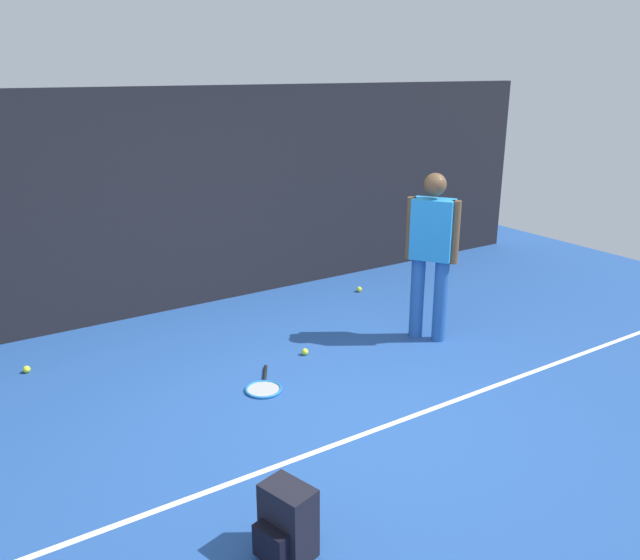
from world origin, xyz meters
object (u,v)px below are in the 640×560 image
Objects in this scene: backpack at (286,523)px; tennis_ball_near_player at (359,289)px; tennis_ball_by_fence at (305,352)px; tennis_racket at (264,388)px; tennis_player at (432,247)px; tennis_ball_mid_court at (27,369)px.

backpack is 4.59m from tennis_ball_near_player.
tennis_racket is at bearing -149.28° from tennis_ball_by_fence.
tennis_ball_mid_court is (-3.61, 1.39, -0.93)m from tennis_player.
backpack is 2.70m from tennis_ball_by_fence.
backpack reaches higher than tennis_ball_by_fence.
tennis_ball_near_player is at bearing 38.03° from tennis_ball_by_fence.
tennis_player reaches higher than tennis_ball_mid_court.
tennis_ball_by_fence is at bearing -141.97° from tennis_ball_near_player.
tennis_racket is 2.03m from backpack.
tennis_ball_near_player is 1.96m from tennis_ball_by_fence.
tennis_player reaches higher than backpack.
tennis_player is 3.45m from backpack.
tennis_ball_mid_court is at bearing 178.64° from backpack.
tennis_ball_mid_court reaches higher than tennis_racket.
tennis_ball_near_player is at bearing 2.10° from tennis_ball_mid_court.
tennis_ball_near_player is 3.88m from tennis_ball_mid_court.
tennis_ball_by_fence is at bearing -24.48° from tennis_ball_mid_court.
tennis_player is at bearing -21.11° from tennis_ball_mid_court.
backpack is at bearing -75.88° from tennis_ball_mid_court.
tennis_racket is 1.40× the size of backpack.
tennis_ball_by_fence is (1.50, 2.23, -0.18)m from backpack.
tennis_ball_by_fence is at bearing 130.52° from backpack.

